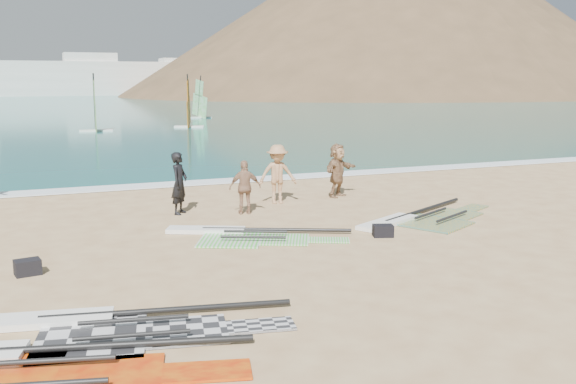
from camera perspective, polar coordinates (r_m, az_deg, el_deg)
name	(u,v)px	position (r m, az deg, el deg)	size (l,w,h in m)	color
ground	(307,272)	(13.84, 1.69, -7.10)	(300.00, 300.00, 0.00)	tan
sea	(51,98)	(144.24, -20.33, 7.83)	(300.00, 240.00, 0.06)	#0D555C
surf_line	(179,185)	(25.30, -9.69, 0.63)	(300.00, 1.20, 0.04)	white
headland_main	(404,95)	(168.44, 10.29, 8.52)	(143.00, 143.00, 45.00)	brown
headland_minor	(489,93)	(197.15, 17.41, 8.43)	(70.00, 70.00, 28.00)	brown
rig_grey	(107,326)	(11.21, -15.80, -11.43)	(5.32, 2.59, 0.20)	#262628
rig_green	(240,235)	(16.85, -4.30, -3.82)	(4.61, 3.24, 0.19)	#43D133
rig_orange	(421,219)	(19.08, 11.74, -2.36)	(5.49, 3.69, 0.20)	#FDAB10
rig_red	(11,368)	(10.18, -23.40, -14.15)	(5.80, 3.02, 0.20)	#C30B04
gear_bag_near	(28,267)	(14.65, -22.14, -6.21)	(0.52, 0.38, 0.33)	black
gear_bag_far	(383,231)	(16.98, 8.44, -3.43)	(0.52, 0.36, 0.31)	black
person_wetsuit	(179,183)	(19.73, -9.64, 0.78)	(0.69, 0.45, 1.90)	black
beachgoer_mid	(278,174)	(21.14, -0.94, 1.60)	(1.26, 0.72, 1.95)	tan
beachgoer_back	(245,187)	(19.52, -3.84, 0.43)	(0.97, 0.40, 1.65)	#A17658
beachgoer_right	(337,170)	(22.37, 4.42, 1.95)	(1.73, 0.55, 1.87)	#97704D
windsurfer_left	(95,115)	(51.83, -16.77, 6.58)	(2.52, 3.04, 4.53)	white
windsurfer_centre	(189,112)	(54.59, -8.82, 7.03)	(2.55, 2.87, 4.48)	white
windsurfer_right	(200,106)	(67.26, -7.86, 7.59)	(2.52, 2.85, 4.42)	white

